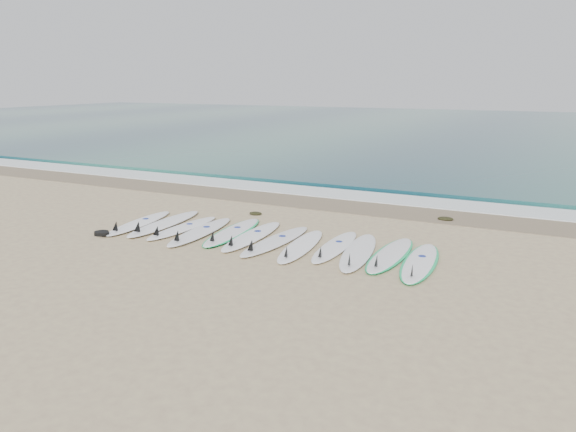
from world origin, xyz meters
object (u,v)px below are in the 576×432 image
at_px(surfboard_6, 274,241).
at_px(leash_coil, 102,233).
at_px(surfboard_0, 138,223).
at_px(surfboard_11, 420,262).

xyz_separation_m(surfboard_6, leash_coil, (-3.82, -1.15, -0.01)).
relative_size(surfboard_0, surfboard_6, 0.97).
bearing_deg(surfboard_6, surfboard_0, -176.17).
relative_size(surfboard_11, leash_coil, 5.83).
height_order(surfboard_0, surfboard_11, surfboard_11).
height_order(surfboard_0, surfboard_6, surfboard_6).
height_order(surfboard_6, surfboard_11, surfboard_6).
bearing_deg(surfboard_0, surfboard_6, -6.41).
bearing_deg(surfboard_11, surfboard_6, 174.63).
bearing_deg(leash_coil, surfboard_0, 83.85).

